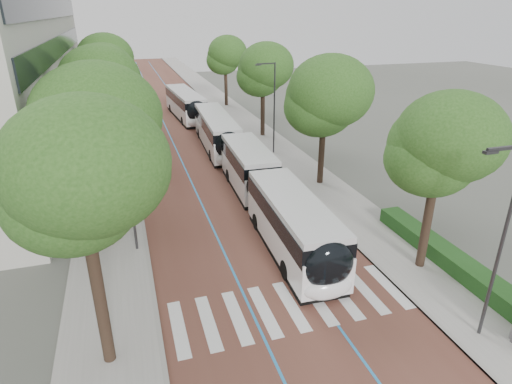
# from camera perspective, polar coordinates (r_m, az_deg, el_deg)

# --- Properties ---
(ground) EXTENTS (160.00, 160.00, 0.00)m
(ground) POSITION_cam_1_polar(r_m,az_deg,el_deg) (19.06, 5.25, -16.78)
(ground) COLOR #51544C
(ground) RESTS_ON ground
(road) EXTENTS (11.00, 140.00, 0.02)m
(road) POSITION_cam_1_polar(r_m,az_deg,el_deg) (55.08, -10.87, 9.94)
(road) COLOR brown
(road) RESTS_ON ground
(sidewalk_left) EXTENTS (4.00, 140.00, 0.12)m
(sidewalk_left) POSITION_cam_1_polar(r_m,az_deg,el_deg) (54.78, -18.76, 9.11)
(sidewalk_left) COLOR gray
(sidewalk_left) RESTS_ON ground
(sidewalk_right) EXTENTS (4.00, 140.00, 0.12)m
(sidewalk_right) POSITION_cam_1_polar(r_m,az_deg,el_deg) (56.37, -3.18, 10.66)
(sidewalk_right) COLOR gray
(sidewalk_right) RESTS_ON ground
(kerb_left) EXTENTS (0.20, 140.00, 0.14)m
(kerb_left) POSITION_cam_1_polar(r_m,az_deg,el_deg) (54.75, -16.76, 9.35)
(kerb_left) COLOR gray
(kerb_left) RESTS_ON ground
(kerb_right) EXTENTS (0.20, 140.00, 0.14)m
(kerb_right) POSITION_cam_1_polar(r_m,az_deg,el_deg) (55.95, -5.10, 10.51)
(kerb_right) COLOR gray
(kerb_right) RESTS_ON ground
(zebra_crossing) EXTENTS (10.55, 3.60, 0.01)m
(zebra_crossing) POSITION_cam_1_polar(r_m,az_deg,el_deg) (19.82, 4.68, -14.85)
(zebra_crossing) COLOR silver
(zebra_crossing) RESTS_ON ground
(lane_line_left) EXTENTS (0.12, 126.00, 0.01)m
(lane_line_left) POSITION_cam_1_polar(r_m,az_deg,el_deg) (54.93, -12.55, 9.78)
(lane_line_left) COLOR #267FC0
(lane_line_left) RESTS_ON road
(lane_line_right) EXTENTS (0.12, 126.00, 0.01)m
(lane_line_right) POSITION_cam_1_polar(r_m,az_deg,el_deg) (55.28, -9.21, 10.11)
(lane_line_right) COLOR #267FC0
(lane_line_right) RESTS_ON road
(hedge) EXTENTS (1.20, 14.00, 0.80)m
(hedge) POSITION_cam_1_polar(r_m,az_deg,el_deg) (23.27, 26.85, -9.80)
(hedge) COLOR #1E4819
(hedge) RESTS_ON sidewalk_right
(streetlight_near) EXTENTS (1.82, 0.20, 8.00)m
(streetlight_near) POSITION_cam_1_polar(r_m,az_deg,el_deg) (17.88, 29.89, -4.55)
(streetlight_near) COLOR #323235
(streetlight_near) RESTS_ON sidewalk_right
(streetlight_far) EXTENTS (1.82, 0.20, 8.00)m
(streetlight_far) POSITION_cam_1_polar(r_m,az_deg,el_deg) (38.27, 2.21, 12.00)
(streetlight_far) COLOR #323235
(streetlight_far) RESTS_ON sidewalk_right
(lamp_post_left) EXTENTS (0.14, 0.14, 8.00)m
(lamp_post_left) POSITION_cam_1_polar(r_m,az_deg,el_deg) (22.87, -16.61, 1.44)
(lamp_post_left) COLOR #323235
(lamp_post_left) RESTS_ON sidewalk_left
(trees_left) EXTENTS (6.37, 60.23, 9.58)m
(trees_left) POSITION_cam_1_polar(r_m,az_deg,el_deg) (38.85, -20.06, 13.72)
(trees_left) COLOR black
(trees_left) RESTS_ON ground
(trees_right) EXTENTS (6.02, 47.01, 8.93)m
(trees_right) POSITION_cam_1_polar(r_m,az_deg,el_deg) (37.95, 4.06, 14.30)
(trees_right) COLOR black
(trees_right) RESTS_ON ground
(lead_bus) EXTENTS (3.16, 18.47, 3.20)m
(lead_bus) POSITION_cam_1_polar(r_m,az_deg,el_deg) (26.12, 2.08, -0.75)
(lead_bus) COLOR black
(lead_bus) RESTS_ON ground
(bus_queued_0) EXTENTS (3.06, 12.50, 3.20)m
(bus_queued_0) POSITION_cam_1_polar(r_m,az_deg,el_deg) (40.45, -5.18, 7.88)
(bus_queued_0) COLOR white
(bus_queued_0) RESTS_ON ground
(bus_queued_1) EXTENTS (3.31, 12.53, 3.20)m
(bus_queued_1) POSITION_cam_1_polar(r_m,az_deg,el_deg) (53.17, -9.31, 11.36)
(bus_queued_1) COLOR white
(bus_queued_1) RESTS_ON ground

